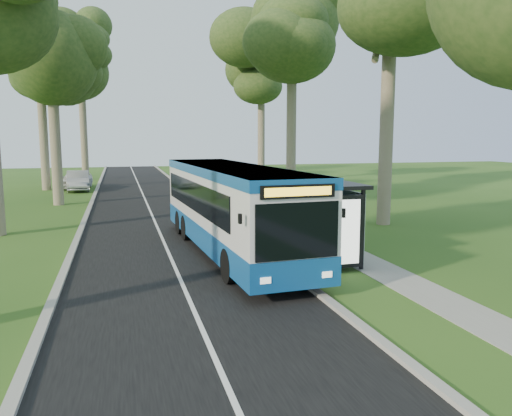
{
  "coord_description": "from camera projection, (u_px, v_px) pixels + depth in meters",
  "views": [
    {
      "loc": [
        -5.18,
        -16.06,
        4.33
      ],
      "look_at": [
        -0.1,
        2.41,
        1.6
      ],
      "focal_mm": 35.0,
      "sensor_mm": 36.0,
      "label": 1
    }
  ],
  "objects": [
    {
      "name": "tree_east_c",
      "position": [
        292.0,
        26.0,
        34.58
      ],
      "size": [
        5.2,
        5.2,
        16.12
      ],
      "color": "#7A6B56",
      "rests_on": "ground"
    },
    {
      "name": "car_white",
      "position": [
        76.0,
        179.0,
        42.42
      ],
      "size": [
        2.86,
        4.92,
        1.57
      ],
      "primitive_type": "imported",
      "rotation": [
        0.0,
        0.0,
        -0.23
      ],
      "color": "silver",
      "rests_on": "ground"
    },
    {
      "name": "bus_stop_sign",
      "position": [
        303.0,
        221.0,
        16.64
      ],
      "size": [
        0.14,
        0.34,
        2.46
      ],
      "rotation": [
        0.0,
        0.0,
        0.29
      ],
      "color": "gray",
      "rests_on": "ground"
    },
    {
      "name": "tree_east_d",
      "position": [
        261.0,
        64.0,
        46.47
      ],
      "size": [
        5.2,
        5.2,
        15.0
      ],
      "color": "#7A6B56",
      "rests_on": "ground"
    },
    {
      "name": "tree_west_e",
      "position": [
        80.0,
        58.0,
        49.63
      ],
      "size": [
        5.2,
        5.2,
        16.33
      ],
      "color": "#7A6B56",
      "rests_on": "ground"
    },
    {
      "name": "footpath",
      "position": [
        274.0,
        216.0,
        27.63
      ],
      "size": [
        1.5,
        100.0,
        0.02
      ],
      "primitive_type": "cube",
      "color": "gray",
      "rests_on": "ground"
    },
    {
      "name": "centre_line",
      "position": [
        154.0,
        221.0,
        25.92
      ],
      "size": [
        0.12,
        100.0,
        0.0
      ],
      "primitive_type": "cube",
      "color": "white",
      "rests_on": "road"
    },
    {
      "name": "kerb_west",
      "position": [
        83.0,
        223.0,
        25.0
      ],
      "size": [
        0.25,
        100.0,
        0.12
      ],
      "primitive_type": "cube",
      "color": "#9E9B93",
      "rests_on": "ground"
    },
    {
      "name": "ground",
      "position": [
        277.0,
        263.0,
        17.3
      ],
      "size": [
        120.0,
        120.0,
        0.0
      ],
      "primitive_type": "plane",
      "color": "#2B5119",
      "rests_on": "ground"
    },
    {
      "name": "tree_west_d",
      "position": [
        38.0,
        45.0,
        39.5
      ],
      "size": [
        5.2,
        5.2,
        15.64
      ],
      "color": "#7A6B56",
      "rests_on": "ground"
    },
    {
      "name": "bus_shelter",
      "position": [
        336.0,
        207.0,
        16.87
      ],
      "size": [
        1.79,
        3.27,
        2.79
      ],
      "rotation": [
        0.0,
        0.0,
        0.01
      ],
      "color": "black",
      "rests_on": "ground"
    },
    {
      "name": "bus",
      "position": [
        231.0,
        208.0,
        18.56
      ],
      "size": [
        3.33,
        12.47,
        3.27
      ],
      "rotation": [
        0.0,
        0.0,
        0.06
      ],
      "color": "silver",
      "rests_on": "ground"
    },
    {
      "name": "litter_bin",
      "position": [
        282.0,
        226.0,
        21.5
      ],
      "size": [
        0.61,
        0.61,
        1.07
      ],
      "rotation": [
        0.0,
        0.0,
        -0.04
      ],
      "color": "black",
      "rests_on": "ground"
    },
    {
      "name": "car_silver",
      "position": [
        78.0,
        181.0,
        40.61
      ],
      "size": [
        2.04,
        4.97,
        1.6
      ],
      "primitive_type": "imported",
      "rotation": [
        0.0,
        0.0,
        0.07
      ],
      "color": "#A1A4A9",
      "rests_on": "ground"
    },
    {
      "name": "road",
      "position": [
        154.0,
        221.0,
        25.92
      ],
      "size": [
        7.0,
        100.0,
        0.02
      ],
      "primitive_type": "cube",
      "color": "black",
      "rests_on": "ground"
    },
    {
      "name": "tree_west_c",
      "position": [
        49.0,
        33.0,
        30.61
      ],
      "size": [
        5.2,
        5.2,
        14.4
      ],
      "color": "#7A6B56",
      "rests_on": "ground"
    },
    {
      "name": "kerb_east",
      "position": [
        221.0,
        217.0,
        26.83
      ],
      "size": [
        0.25,
        100.0,
        0.12
      ],
      "primitive_type": "cube",
      "color": "#9E9B93",
      "rests_on": "ground"
    }
  ]
}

